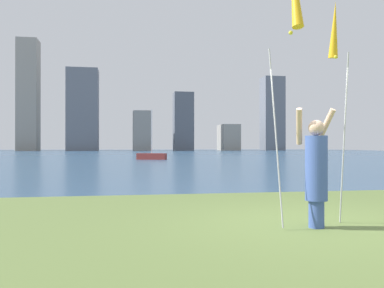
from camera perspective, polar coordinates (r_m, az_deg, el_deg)
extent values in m
cube|color=#2D4C6B|center=(68.44, -7.21, -1.31)|extent=(120.00, 115.61, 0.12)
cube|color=#2D381C|center=(11.07, 6.52, -6.88)|extent=(120.00, 0.70, 0.02)
cylinder|color=#3F59A5|center=(6.67, 16.89, -9.30)|extent=(0.24, 0.24, 0.42)
cylinder|color=#3F59A5|center=(6.60, 16.88, -3.22)|extent=(0.34, 0.34, 1.00)
sphere|color=#D1A889|center=(6.59, 16.88, 2.16)|extent=(0.24, 0.24, 0.24)
cylinder|color=#D1A889|center=(6.63, 14.67, 2.36)|extent=(0.24, 0.39, 0.57)
cylinder|color=#D1A889|center=(6.82, 17.98, 2.29)|extent=(0.24, 0.39, 0.57)
cylinder|color=#B2B2B7|center=(6.54, 11.56, 1.30)|extent=(0.02, 0.60, 2.82)
sphere|color=yellow|center=(6.21, 13.55, 14.79)|extent=(0.06, 0.06, 0.06)
cylinder|color=#B2B2B7|center=(7.04, 20.37, 0.70)|extent=(0.02, 0.28, 2.74)
cone|color=yellow|center=(7.56, 19.15, 14.76)|extent=(0.16, 0.25, 0.95)
sphere|color=yellow|center=(7.42, 19.32, 11.34)|extent=(0.06, 0.06, 0.06)
cube|color=maroon|center=(37.04, -5.63, -1.72)|extent=(2.73, 1.68, 0.56)
cylinder|color=silver|center=(37.05, -5.63, 1.76)|extent=(0.08, 0.08, 3.95)
cube|color=gray|center=(106.22, -21.78, 6.31)|extent=(4.70, 5.19, 26.57)
cube|color=slate|center=(102.74, -14.92, 4.58)|extent=(7.30, 6.47, 19.63)
cube|color=gray|center=(99.10, -6.99, 1.81)|extent=(4.18, 5.18, 9.48)
cube|color=#565B66|center=(101.15, -1.23, 3.13)|extent=(4.78, 4.05, 14.29)
cube|color=gray|center=(104.63, 5.10, 0.90)|extent=(4.40, 7.38, 6.53)
cube|color=slate|center=(109.07, 11.10, 4.14)|extent=(5.34, 4.75, 19.02)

